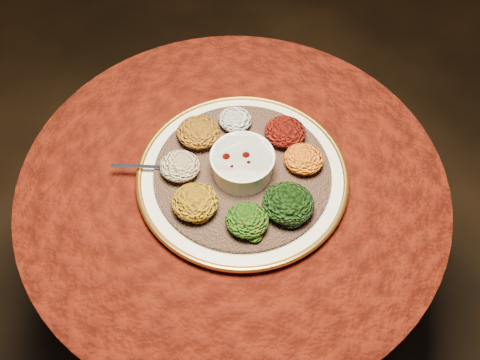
# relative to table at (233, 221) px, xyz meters

# --- Properties ---
(table) EXTENTS (0.96, 0.96, 0.73)m
(table) POSITION_rel_table_xyz_m (0.00, 0.00, 0.00)
(table) COLOR black
(table) RESTS_ON ground
(platter) EXTENTS (0.59, 0.59, 0.02)m
(platter) POSITION_rel_table_xyz_m (0.02, 0.01, 0.19)
(platter) COLOR silver
(platter) RESTS_ON table
(injera) EXTENTS (0.40, 0.40, 0.01)m
(injera) POSITION_rel_table_xyz_m (0.02, 0.01, 0.20)
(injera) COLOR brown
(injera) RESTS_ON platter
(stew_bowl) EXTENTS (0.14, 0.14, 0.06)m
(stew_bowl) POSITION_rel_table_xyz_m (0.02, 0.01, 0.24)
(stew_bowl) COLOR silver
(stew_bowl) RESTS_ON injera
(spoon) EXTENTS (0.14, 0.04, 0.01)m
(spoon) POSITION_rel_table_xyz_m (-0.15, -0.03, 0.21)
(spoon) COLOR silver
(spoon) RESTS_ON injera
(portion_ayib) EXTENTS (0.08, 0.07, 0.04)m
(portion_ayib) POSITION_rel_table_xyz_m (-0.03, 0.13, 0.23)
(portion_ayib) COLOR silver
(portion_ayib) RESTS_ON injera
(portion_kitfo) EXTENTS (0.09, 0.09, 0.05)m
(portion_kitfo) POSITION_rel_table_xyz_m (0.09, 0.12, 0.23)
(portion_kitfo) COLOR black
(portion_kitfo) RESTS_ON injera
(portion_tikil) EXTENTS (0.09, 0.08, 0.04)m
(portion_tikil) POSITION_rel_table_xyz_m (0.14, 0.06, 0.23)
(portion_tikil) COLOR #AA780E
(portion_tikil) RESTS_ON injera
(portion_gomen) EXTENTS (0.11, 0.10, 0.05)m
(portion_gomen) POSITION_rel_table_xyz_m (0.14, -0.06, 0.23)
(portion_gomen) COLOR black
(portion_gomen) RESTS_ON injera
(portion_mixveg) EXTENTS (0.09, 0.08, 0.04)m
(portion_mixveg) POSITION_rel_table_xyz_m (0.06, -0.12, 0.23)
(portion_mixveg) COLOR #8F3309
(portion_mixveg) RESTS_ON injera
(portion_kik) EXTENTS (0.10, 0.09, 0.05)m
(portion_kik) POSITION_rel_table_xyz_m (-0.05, -0.11, 0.23)
(portion_kik) COLOR #A4660E
(portion_kik) RESTS_ON injera
(portion_timatim) EXTENTS (0.09, 0.08, 0.04)m
(portion_timatim) POSITION_rel_table_xyz_m (-0.11, -0.03, 0.23)
(portion_timatim) COLOR maroon
(portion_timatim) RESTS_ON injera
(portion_shiro) EXTENTS (0.10, 0.09, 0.05)m
(portion_shiro) POSITION_rel_table_xyz_m (-0.10, 0.07, 0.23)
(portion_shiro) COLOR brown
(portion_shiro) RESTS_ON injera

